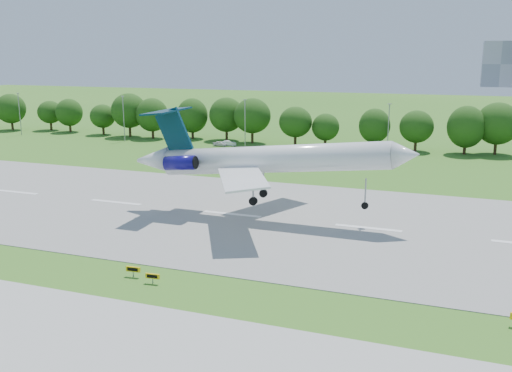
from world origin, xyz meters
name	(u,v)px	position (x,y,z in m)	size (l,w,h in m)	color
ground	(143,275)	(0.00, 0.00, 0.00)	(600.00, 600.00, 0.00)	#2B631A
runway	(232,214)	(0.00, 25.00, 0.04)	(400.00, 45.00, 0.08)	gray
taxiway	(22,356)	(0.00, -18.00, 0.04)	(400.00, 23.00, 0.08)	#ADADA8
tree_line	(333,123)	(0.00, 92.00, 6.19)	(288.40, 8.40, 10.40)	#382314
light_poles	(314,126)	(-2.50, 82.00, 6.34)	(175.90, 0.25, 12.19)	gray
airliner	(259,158)	(4.29, 24.92, 8.71)	(41.60, 30.20, 13.16)	white
taxi_sign_left	(133,269)	(-0.63, -0.85, 0.85)	(1.64, 0.32, 1.15)	gray
taxi_sign_centre	(153,276)	(2.23, -1.75, 0.80)	(1.56, 0.33, 1.09)	gray
service_vehicle_a	(228,143)	(-25.43, 84.15, 0.67)	(1.41, 4.05, 1.33)	white
service_vehicle_b	(220,144)	(-27.25, 82.98, 0.63)	(1.50, 3.72, 1.27)	silver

